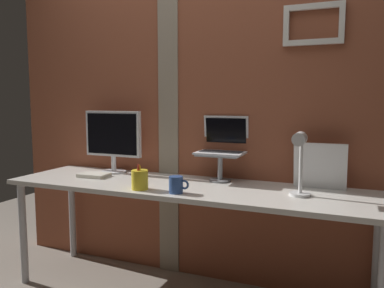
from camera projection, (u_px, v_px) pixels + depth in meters
brick_wall_back at (199, 89)px, 2.73m from camera, size 3.02×0.16×2.70m
desk at (186, 195)px, 2.44m from camera, size 2.36×0.63×0.74m
monitor at (113, 137)px, 2.84m from camera, size 0.45×0.18×0.45m
laptop_stand at (220, 163)px, 2.54m from camera, size 0.28×0.22×0.18m
laptop at (223, 142)px, 2.58m from camera, size 0.31×0.24×0.25m
whiteboard_panel at (320, 166)px, 2.32m from camera, size 0.31×0.06×0.28m
desk_lamp at (300, 157)px, 2.09m from camera, size 0.12×0.20×0.36m
pen_cup at (140, 180)px, 2.31m from camera, size 0.10×0.10×0.16m
coffee_mug at (176, 185)px, 2.22m from camera, size 0.12×0.08×0.10m
paper_clutter_stack at (94, 175)px, 2.70m from camera, size 0.21×0.15×0.02m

